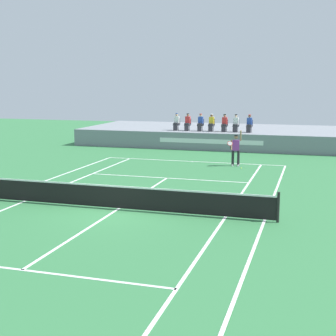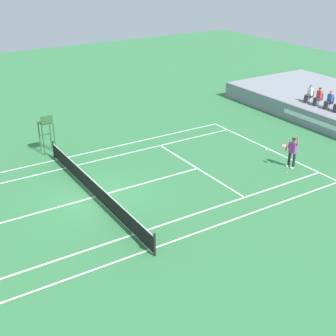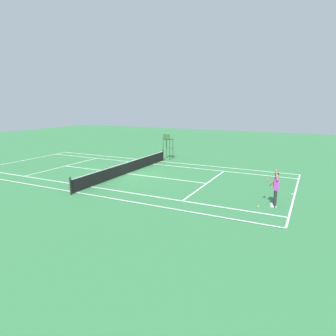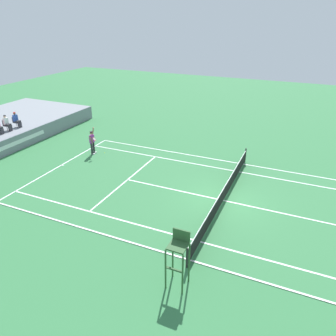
{
  "view_description": "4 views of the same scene",
  "coord_description": "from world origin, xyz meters",
  "px_view_note": "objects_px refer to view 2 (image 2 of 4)",
  "views": [
    {
      "loc": [
        7.01,
        -16.71,
        4.75
      ],
      "look_at": [
        0.82,
        3.88,
        1.0
      ],
      "focal_mm": 52.32,
      "sensor_mm": 36.0,
      "label": 1
    },
    {
      "loc": [
        19.73,
        -8.06,
        11.44
      ],
      "look_at": [
        0.82,
        3.88,
        1.0
      ],
      "focal_mm": 50.13,
      "sensor_mm": 36.0,
      "label": 2
    },
    {
      "loc": [
        18.5,
        12.65,
        5.3
      ],
      "look_at": [
        0.82,
        3.88,
        1.0
      ],
      "focal_mm": 31.79,
      "sensor_mm": 36.0,
      "label": 3
    },
    {
      "loc": [
        -15.88,
        -3.54,
        9.75
      ],
      "look_at": [
        0.82,
        3.88,
        1.0
      ],
      "focal_mm": 34.27,
      "sensor_mm": 36.0,
      "label": 4
    }
  ],
  "objects_px": {
    "spectator_seated_0": "(309,94)",
    "umpire_chair": "(46,129)",
    "tennis_ball": "(287,173)",
    "spectator_seated_1": "(318,97)",
    "spectator_seated_2": "(329,100)",
    "tennis_player": "(292,152)"
  },
  "relations": [
    {
      "from": "spectator_seated_0",
      "to": "umpire_chair",
      "type": "bearing_deg",
      "value": -102.33
    },
    {
      "from": "spectator_seated_0",
      "to": "umpire_chair",
      "type": "xyz_separation_m",
      "value": [
        -4.03,
        -18.43,
        -0.3
      ]
    },
    {
      "from": "spectator_seated_2",
      "to": "tennis_ball",
      "type": "distance_m",
      "value": 9.32
    },
    {
      "from": "spectator_seated_2",
      "to": "tennis_player",
      "type": "bearing_deg",
      "value": -62.78
    },
    {
      "from": "tennis_ball",
      "to": "umpire_chair",
      "type": "bearing_deg",
      "value": -134.34
    },
    {
      "from": "spectator_seated_0",
      "to": "tennis_ball",
      "type": "height_order",
      "value": "spectator_seated_0"
    },
    {
      "from": "spectator_seated_0",
      "to": "spectator_seated_1",
      "type": "xyz_separation_m",
      "value": [
        0.86,
        0.0,
        0.0
      ]
    },
    {
      "from": "umpire_chair",
      "to": "spectator_seated_2",
      "type": "bearing_deg",
      "value": 72.36
    },
    {
      "from": "spectator_seated_1",
      "to": "umpire_chair",
      "type": "height_order",
      "value": "spectator_seated_1"
    },
    {
      "from": "spectator_seated_2",
      "to": "tennis_player",
      "type": "xyz_separation_m",
      "value": [
        3.79,
        -7.37,
        -0.86
      ]
    },
    {
      "from": "umpire_chair",
      "to": "spectator_seated_0",
      "type": "bearing_deg",
      "value": 77.67
    },
    {
      "from": "umpire_chair",
      "to": "spectator_seated_1",
      "type": "bearing_deg",
      "value": 75.16
    },
    {
      "from": "spectator_seated_1",
      "to": "umpire_chair",
      "type": "bearing_deg",
      "value": -104.84
    },
    {
      "from": "tennis_ball",
      "to": "tennis_player",
      "type": "bearing_deg",
      "value": 121.43
    },
    {
      "from": "spectator_seated_0",
      "to": "umpire_chair",
      "type": "height_order",
      "value": "spectator_seated_0"
    },
    {
      "from": "spectator_seated_2",
      "to": "tennis_ball",
      "type": "bearing_deg",
      "value": -62.38
    },
    {
      "from": "spectator_seated_1",
      "to": "umpire_chair",
      "type": "xyz_separation_m",
      "value": [
        -4.88,
        -18.43,
        -0.3
      ]
    },
    {
      "from": "spectator_seated_1",
      "to": "umpire_chair",
      "type": "relative_size",
      "value": 0.52
    },
    {
      "from": "umpire_chair",
      "to": "tennis_ball",
      "type": "bearing_deg",
      "value": 45.66
    },
    {
      "from": "spectator_seated_1",
      "to": "spectator_seated_2",
      "type": "bearing_deg",
      "value": 0.0
    },
    {
      "from": "spectator_seated_0",
      "to": "umpire_chair",
      "type": "relative_size",
      "value": 0.52
    },
    {
      "from": "spectator_seated_0",
      "to": "spectator_seated_1",
      "type": "height_order",
      "value": "same"
    }
  ]
}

